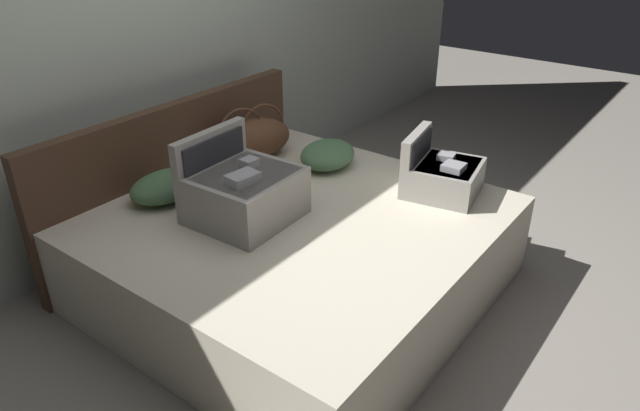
{
  "coord_description": "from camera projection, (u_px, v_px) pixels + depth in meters",
  "views": [
    {
      "loc": [
        -2.08,
        -1.31,
        1.97
      ],
      "look_at": [
        0.0,
        0.26,
        0.58
      ],
      "focal_mm": 32.79,
      "sensor_mm": 36.0,
      "label": 1
    }
  ],
  "objects": [
    {
      "name": "pillow_center_head",
      "position": [
        327.0,
        155.0,
        3.59
      ],
      "size": [
        0.43,
        0.37,
        0.16
      ],
      "primitive_type": "ellipsoid",
      "rotation": [
        0.0,
        0.0,
        0.14
      ],
      "color": "#4C724C",
      "rests_on": "bed"
    },
    {
      "name": "hard_case_large",
      "position": [
        243.0,
        191.0,
        2.98
      ],
      "size": [
        0.52,
        0.5,
        0.43
      ],
      "rotation": [
        0.0,
        0.0,
        0.04
      ],
      "color": "gray",
      "rests_on": "bed"
    },
    {
      "name": "hard_case_medium",
      "position": [
        442.0,
        174.0,
        3.26
      ],
      "size": [
        0.45,
        0.45,
        0.34
      ],
      "rotation": [
        0.0,
        0.0,
        0.19
      ],
      "color": "gray",
      "rests_on": "bed"
    },
    {
      "name": "duffel_bag",
      "position": [
        253.0,
        138.0,
        3.69
      ],
      "size": [
        0.57,
        0.46,
        0.34
      ],
      "rotation": [
        0.0,
        0.0,
        -0.38
      ],
      "color": "brown",
      "rests_on": "bed"
    },
    {
      "name": "bed",
      "position": [
        300.0,
        253.0,
        3.19
      ],
      "size": [
        1.91,
        1.85,
        0.48
      ],
      "primitive_type": "cube",
      "color": "beige",
      "rests_on": "ground"
    },
    {
      "name": "pillow_near_headboard",
      "position": [
        167.0,
        186.0,
        3.2
      ],
      "size": [
        0.45,
        0.33,
        0.15
      ],
      "primitive_type": "ellipsoid",
      "rotation": [
        0.0,
        0.0,
        -0.08
      ],
      "color": "#4C724C",
      "rests_on": "bed"
    },
    {
      "name": "headboard",
      "position": [
        177.0,
        174.0,
        3.6
      ],
      "size": [
        1.95,
        0.08,
        0.89
      ],
      "primitive_type": "cube",
      "color": "#4C3323",
      "rests_on": "ground"
    },
    {
      "name": "back_wall",
      "position": [
        127.0,
        27.0,
        3.35
      ],
      "size": [
        8.0,
        0.1,
        2.6
      ],
      "primitive_type": "cube",
      "color": "#B7C1B2",
      "rests_on": "ground"
    },
    {
      "name": "ground_plane",
      "position": [
        359.0,
        316.0,
        3.09
      ],
      "size": [
        12.0,
        12.0,
        0.0
      ],
      "primitive_type": "plane",
      "color": "gray"
    }
  ]
}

